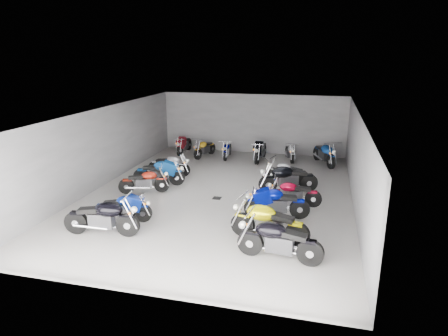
{
  "coord_description": "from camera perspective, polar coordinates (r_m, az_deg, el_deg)",
  "views": [
    {
      "loc": [
        3.76,
        -14.28,
        5.36
      ],
      "look_at": [
        0.09,
        0.24,
        1.0
      ],
      "focal_mm": 32.0,
      "sensor_mm": 36.0,
      "label": 1
    }
  ],
  "objects": [
    {
      "name": "ground",
      "position": [
        15.71,
        -0.55,
        -3.72
      ],
      "size": [
        14.0,
        14.0,
        0.0
      ],
      "primitive_type": "plane",
      "color": "#9A9792",
      "rests_on": "ground"
    },
    {
      "name": "motorcycle_right_d",
      "position": [
        14.59,
        9.87,
        -3.58
      ],
      "size": [
        1.98,
        0.43,
        0.87
      ],
      "rotation": [
        0.0,
        0.0,
        1.66
      ],
      "color": "black",
      "rests_on": "ground"
    },
    {
      "name": "motorcycle_right_f",
      "position": [
        17.0,
        9.05,
        -0.68
      ],
      "size": [
        1.94,
        0.64,
        0.87
      ],
      "rotation": [
        0.0,
        0.0,
        1.31
      ],
      "color": "black",
      "rests_on": "ground"
    },
    {
      "name": "motorcycle_left_e",
      "position": [
        16.85,
        -9.19,
        -0.64
      ],
      "size": [
        2.19,
        0.54,
        0.97
      ],
      "rotation": [
        0.0,
        0.0,
        -1.42
      ],
      "color": "black",
      "rests_on": "ground"
    },
    {
      "name": "wall_left",
      "position": [
        17.17,
        -16.95,
        2.87
      ],
      "size": [
        0.1,
        14.0,
        3.2
      ],
      "primitive_type": "cube",
      "color": "gray",
      "rests_on": "ground"
    },
    {
      "name": "motorcycle_back_b",
      "position": [
        21.14,
        -2.79,
        2.85
      ],
      "size": [
        0.64,
        1.93,
        0.86
      ],
      "rotation": [
        0.0,
        0.0,
        2.88
      ],
      "color": "black",
      "rests_on": "ground"
    },
    {
      "name": "motorcycle_left_b",
      "position": [
        13.47,
        -14.27,
        -5.57
      ],
      "size": [
        1.95,
        0.58,
        0.87
      ],
      "rotation": [
        0.0,
        0.0,
        -1.35
      ],
      "color": "black",
      "rests_on": "ground"
    },
    {
      "name": "motorcycle_back_c",
      "position": [
        20.91,
        0.45,
        2.63
      ],
      "size": [
        0.39,
        1.84,
        0.81
      ],
      "rotation": [
        0.0,
        0.0,
        3.21
      ],
      "color": "black",
      "rests_on": "ground"
    },
    {
      "name": "motorcycle_right_a",
      "position": [
        10.83,
        7.8,
        -10.23
      ],
      "size": [
        2.34,
        0.53,
        1.03
      ],
      "rotation": [
        0.0,
        0.0,
        1.46
      ],
      "color": "black",
      "rests_on": "ground"
    },
    {
      "name": "motorcycle_right_e",
      "position": [
        15.89,
        9.08,
        -1.51
      ],
      "size": [
        2.28,
        1.02,
        1.05
      ],
      "rotation": [
        0.0,
        0.0,
        1.94
      ],
      "color": "black",
      "rests_on": "ground"
    },
    {
      "name": "motorcycle_right_b",
      "position": [
        11.81,
        6.34,
        -7.77
      ],
      "size": [
        2.39,
        0.64,
        1.06
      ],
      "rotation": [
        0.0,
        0.0,
        1.39
      ],
      "color": "black",
      "rests_on": "ground"
    },
    {
      "name": "wall_right",
      "position": [
        14.82,
        18.49,
        0.68
      ],
      "size": [
        0.1,
        14.0,
        3.2
      ],
      "primitive_type": "cube",
      "color": "gray",
      "rests_on": "ground"
    },
    {
      "name": "motorcycle_right_c",
      "position": [
        13.44,
        7.43,
        -4.99
      ],
      "size": [
        2.18,
        0.57,
        0.96
      ],
      "rotation": [
        0.0,
        0.0,
        1.74
      ],
      "color": "black",
      "rests_on": "ground"
    },
    {
      "name": "motorcycle_left_d",
      "position": [
        15.99,
        -11.26,
        -1.87
      ],
      "size": [
        1.87,
        0.9,
        0.87
      ],
      "rotation": [
        0.0,
        0.0,
        -1.17
      ],
      "color": "black",
      "rests_on": "ground"
    },
    {
      "name": "motorcycle_left_a",
      "position": [
        12.65,
        -16.98,
        -6.78
      ],
      "size": [
        2.35,
        0.55,
        1.04
      ],
      "rotation": [
        0.0,
        0.0,
        -1.44
      ],
      "color": "black",
      "rests_on": "ground"
    },
    {
      "name": "motorcycle_back_a",
      "position": [
        21.99,
        -5.74,
        3.38
      ],
      "size": [
        0.4,
        2.06,
        0.91
      ],
      "rotation": [
        0.0,
        0.0,
        3.14
      ],
      "color": "black",
      "rests_on": "ground"
    },
    {
      "name": "motorcycle_back_f",
      "position": [
        20.25,
        14.16,
        2.01
      ],
      "size": [
        1.11,
        2.16,
        1.02
      ],
      "rotation": [
        0.0,
        0.0,
        3.58
      ],
      "color": "black",
      "rests_on": "ground"
    },
    {
      "name": "drain_grate",
      "position": [
        15.25,
        -1.03,
        -4.32
      ],
      "size": [
        0.32,
        0.32,
        0.01
      ],
      "primitive_type": "cube",
      "color": "black",
      "rests_on": "ground"
    },
    {
      "name": "motorcycle_left_f",
      "position": [
        18.09,
        -7.78,
        0.43
      ],
      "size": [
        2.0,
        0.41,
        0.88
      ],
      "rotation": [
        0.0,
        0.0,
        -1.62
      ],
      "color": "black",
      "rests_on": "ground"
    },
    {
      "name": "ceiling",
      "position": [
        14.92,
        -0.58,
        7.99
      ],
      "size": [
        10.0,
        14.0,
        0.04
      ],
      "primitive_type": "cube",
      "color": "black",
      "rests_on": "wall_back"
    },
    {
      "name": "motorcycle_back_d",
      "position": [
        20.42,
        5.21,
        2.53
      ],
      "size": [
        0.47,
        2.27,
        1.0
      ],
      "rotation": [
        0.0,
        0.0,
        3.1
      ],
      "color": "black",
      "rests_on": "ground"
    },
    {
      "name": "motorcycle_back_e",
      "position": [
        20.7,
        9.4,
        2.28
      ],
      "size": [
        0.64,
        1.82,
        0.82
      ],
      "rotation": [
        0.0,
        0.0,
        3.42
      ],
      "color": "black",
      "rests_on": "ground"
    },
    {
      "name": "wall_back",
      "position": [
        21.93,
        4.12,
        6.32
      ],
      "size": [
        10.0,
        0.1,
        3.2
      ],
      "primitive_type": "cube",
      "color": "gray",
      "rests_on": "ground"
    }
  ]
}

